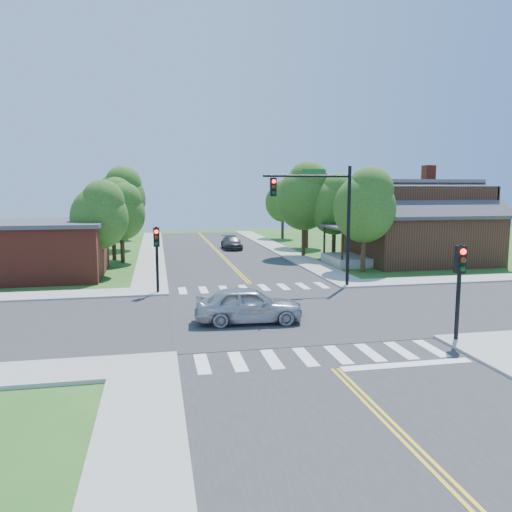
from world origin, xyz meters
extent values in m
plane|color=#28591B|center=(0.00, 0.00, 0.00)|extent=(100.00, 100.00, 0.00)
cube|color=#2D2D30|center=(0.00, 0.00, 0.02)|extent=(10.00, 90.00, 0.04)
cube|color=#2D2D30|center=(0.00, 0.00, 0.03)|extent=(90.00, 10.00, 0.04)
cube|color=#2D2D30|center=(0.00, 0.00, 0.00)|extent=(10.20, 10.20, 0.06)
cube|color=#9E9B93|center=(6.10, 25.00, 0.07)|extent=(2.20, 40.00, 0.14)
cube|color=#9E9B93|center=(-6.10, 25.00, 0.07)|extent=(2.20, 40.00, 0.14)
cube|color=white|center=(-4.20, 6.20, 0.05)|extent=(0.45, 2.00, 0.01)
cube|color=white|center=(-3.00, 6.20, 0.05)|extent=(0.45, 2.00, 0.01)
cube|color=white|center=(-1.80, 6.20, 0.05)|extent=(0.45, 2.00, 0.01)
cube|color=white|center=(-0.60, 6.20, 0.05)|extent=(0.45, 2.00, 0.01)
cube|color=white|center=(0.60, 6.20, 0.05)|extent=(0.45, 2.00, 0.01)
cube|color=white|center=(1.80, 6.20, 0.05)|extent=(0.45, 2.00, 0.01)
cube|color=white|center=(3.00, 6.20, 0.05)|extent=(0.45, 2.00, 0.01)
cube|color=white|center=(4.20, 6.20, 0.05)|extent=(0.45, 2.00, 0.01)
cube|color=white|center=(-4.20, -6.20, 0.05)|extent=(0.45, 2.00, 0.01)
cube|color=white|center=(-3.00, -6.20, 0.05)|extent=(0.45, 2.00, 0.01)
cube|color=white|center=(-1.80, -6.20, 0.05)|extent=(0.45, 2.00, 0.01)
cube|color=white|center=(-0.60, -6.20, 0.05)|extent=(0.45, 2.00, 0.01)
cube|color=white|center=(0.60, -6.20, 0.05)|extent=(0.45, 2.00, 0.01)
cube|color=white|center=(1.80, -6.20, 0.05)|extent=(0.45, 2.00, 0.01)
cube|color=white|center=(3.00, -6.20, 0.05)|extent=(0.45, 2.00, 0.01)
cube|color=white|center=(4.20, -6.20, 0.05)|extent=(0.45, 2.00, 0.01)
cube|color=yellow|center=(-0.10, 26.25, 0.05)|extent=(0.10, 37.50, 0.01)
cube|color=yellow|center=(0.10, 26.25, 0.05)|extent=(0.10, 37.50, 0.01)
cube|color=white|center=(2.50, -7.60, 0.00)|extent=(4.60, 0.45, 0.09)
cylinder|color=black|center=(5.60, 5.60, 3.60)|extent=(0.20, 0.20, 7.20)
cylinder|color=black|center=(3.00, 5.60, 6.60)|extent=(5.20, 0.14, 0.14)
cube|color=#19591E|center=(3.40, 5.55, 6.85)|extent=(1.40, 0.04, 0.30)
cube|color=black|center=(1.00, 5.60, 5.98)|extent=(0.34, 0.28, 1.05)
sphere|color=#FF0C0C|center=(1.00, 5.43, 6.29)|extent=(0.22, 0.22, 0.22)
sphere|color=#3F2605|center=(1.00, 5.43, 5.97)|extent=(0.22, 0.22, 0.22)
sphere|color=#05330F|center=(1.00, 5.43, 5.65)|extent=(0.22, 0.22, 0.22)
cylinder|color=black|center=(5.60, -5.60, 1.90)|extent=(0.16, 0.16, 3.80)
cube|color=black|center=(5.60, -5.60, 3.23)|extent=(0.34, 0.28, 1.05)
sphere|color=#FF0C0C|center=(5.60, -5.77, 3.54)|extent=(0.22, 0.22, 0.22)
sphere|color=#3F2605|center=(5.60, -5.77, 3.22)|extent=(0.22, 0.22, 0.22)
sphere|color=#05330F|center=(5.60, -5.77, 2.90)|extent=(0.22, 0.22, 0.22)
cylinder|color=black|center=(-5.60, 5.60, 1.90)|extent=(0.16, 0.16, 3.80)
cube|color=black|center=(-5.60, 5.60, 3.23)|extent=(0.34, 0.28, 1.05)
sphere|color=#FF0C0C|center=(-5.60, 5.43, 3.54)|extent=(0.22, 0.22, 0.22)
sphere|color=#3F2605|center=(-5.60, 5.43, 3.22)|extent=(0.22, 0.22, 0.22)
sphere|color=#05330F|center=(-5.60, 5.43, 2.90)|extent=(0.22, 0.22, 0.22)
cube|color=#341B12|center=(15.20, 14.20, 2.00)|extent=(10.00, 8.00, 4.00)
cube|color=#9E9B93|center=(8.90, 14.20, 0.35)|extent=(2.60, 4.50, 0.70)
cylinder|color=#341B12|center=(7.80, 12.20, 1.60)|extent=(0.18, 0.18, 2.50)
cylinder|color=#341B12|center=(7.80, 16.20, 1.60)|extent=(0.18, 0.18, 2.50)
cube|color=#38383D|center=(8.90, 14.20, 2.95)|extent=(2.80, 4.80, 0.18)
cube|color=maroon|center=(17.70, 17.70, 3.55)|extent=(0.90, 0.90, 7.11)
cube|color=maroon|center=(-14.20, 13.20, 1.75)|extent=(10.00, 8.00, 3.50)
cube|color=#38383D|center=(-14.20, 13.20, 3.60)|extent=(10.40, 8.40, 0.25)
cylinder|color=#382314|center=(8.74, 10.55, 1.38)|extent=(0.34, 0.34, 2.77)
ellipsoid|color=#244E17|center=(8.74, 10.55, 4.52)|extent=(4.37, 4.15, 4.81)
sphere|color=#244E17|center=(9.04, 10.35, 5.83)|extent=(3.21, 3.21, 3.21)
cylinder|color=#382314|center=(9.10, 17.53, 1.34)|extent=(0.34, 0.34, 2.68)
ellipsoid|color=#244E17|center=(9.10, 17.53, 4.37)|extent=(4.23, 4.02, 4.65)
sphere|color=#244E17|center=(9.40, 17.33, 5.64)|extent=(3.10, 3.10, 3.10)
cylinder|color=#382314|center=(9.21, 25.68, 1.45)|extent=(0.34, 0.34, 2.91)
ellipsoid|color=#244E17|center=(9.21, 25.68, 4.74)|extent=(4.59, 4.36, 5.05)
sphere|color=#244E17|center=(9.51, 25.48, 6.12)|extent=(3.37, 3.37, 3.37)
cylinder|color=#382314|center=(9.20, 35.39, 1.31)|extent=(0.34, 0.34, 2.63)
ellipsoid|color=#244E17|center=(9.20, 35.39, 4.29)|extent=(4.15, 3.94, 4.57)
sphere|color=#244E17|center=(9.50, 35.19, 5.53)|extent=(3.04, 3.04, 3.04)
cylinder|color=#382314|center=(-9.33, 12.58, 1.21)|extent=(0.34, 0.34, 2.42)
ellipsoid|color=#244E17|center=(-9.33, 12.58, 3.94)|extent=(3.82, 3.63, 4.20)
sphere|color=#244E17|center=(-9.03, 12.38, 5.09)|extent=(2.80, 2.80, 2.80)
cylinder|color=#382314|center=(-9.09, 20.35, 1.27)|extent=(0.34, 0.34, 2.55)
ellipsoid|color=#244E17|center=(-9.09, 20.35, 4.16)|extent=(4.02, 3.82, 4.43)
sphere|color=#244E17|center=(-8.79, 20.15, 5.37)|extent=(2.95, 2.95, 2.95)
cylinder|color=#382314|center=(-8.92, 27.92, 1.51)|extent=(0.34, 0.34, 3.02)
ellipsoid|color=#244E17|center=(-8.92, 27.92, 4.92)|extent=(4.76, 4.53, 5.24)
sphere|color=#244E17|center=(-8.62, 27.72, 6.35)|extent=(3.49, 3.49, 3.49)
cylinder|color=#382314|center=(-9.03, 37.24, 1.13)|extent=(0.34, 0.34, 2.27)
ellipsoid|color=#244E17|center=(-9.03, 37.24, 3.70)|extent=(3.58, 3.40, 3.94)
sphere|color=#244E17|center=(-8.73, 37.04, 4.77)|extent=(2.62, 2.62, 2.62)
cylinder|color=#382314|center=(6.87, 18.99, 1.53)|extent=(0.34, 0.34, 3.06)
ellipsoid|color=#244E17|center=(6.87, 18.99, 5.00)|extent=(4.84, 4.59, 5.32)
sphere|color=#244E17|center=(7.17, 18.79, 6.45)|extent=(3.55, 3.55, 3.55)
cylinder|color=#382314|center=(-8.30, 18.66, 1.19)|extent=(0.34, 0.34, 2.38)
ellipsoid|color=#244E17|center=(-8.30, 18.66, 3.88)|extent=(3.75, 3.57, 4.13)
sphere|color=#244E17|center=(-8.00, 18.46, 5.00)|extent=(2.75, 2.75, 2.75)
imported|color=#AEB0B5|center=(-1.72, -1.34, 0.80)|extent=(2.54, 4.96, 1.60)
imported|color=#2C2F31|center=(1.58, 25.70, 0.62)|extent=(1.79, 4.30, 1.24)
camera|label=1|loc=(-5.59, -22.30, 5.84)|focal=35.00mm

